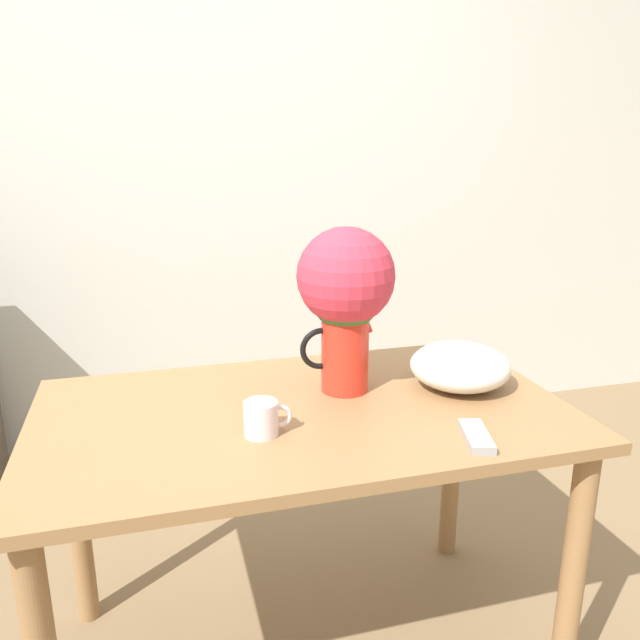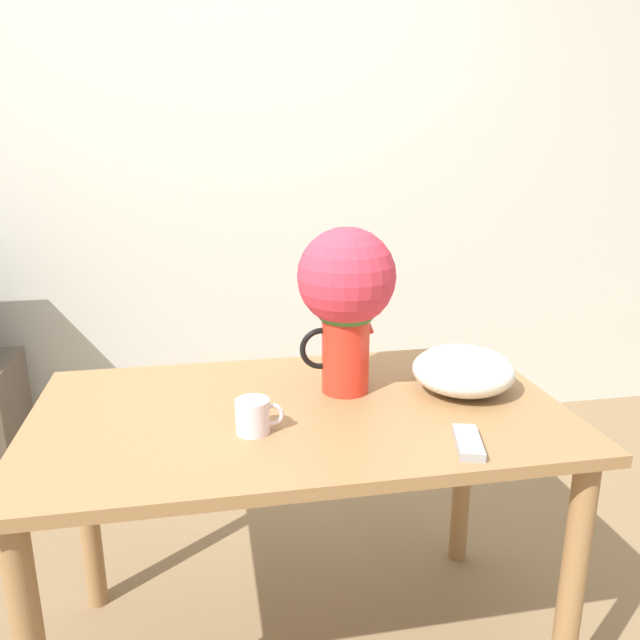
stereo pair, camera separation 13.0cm
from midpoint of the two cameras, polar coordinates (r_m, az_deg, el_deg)
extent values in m
cube|color=silver|center=(2.92, -12.85, 13.64)|extent=(8.00, 0.05, 2.60)
cube|color=olive|center=(1.59, -3.93, -8.58)|extent=(1.33, 0.76, 0.03)
cylinder|color=olive|center=(1.75, 19.99, -21.48)|extent=(0.06, 0.06, 0.73)
cylinder|color=olive|center=(2.05, -23.09, -15.88)|extent=(0.06, 0.06, 0.73)
cylinder|color=olive|center=(2.21, 10.33, -12.31)|extent=(0.06, 0.06, 0.73)
cylinder|color=red|center=(1.65, 0.05, -2.83)|extent=(0.13, 0.13, 0.22)
cone|color=red|center=(1.64, 1.84, -0.08)|extent=(0.04, 0.04, 0.06)
torus|color=black|center=(1.63, -2.19, -2.66)|extent=(0.11, 0.02, 0.11)
sphere|color=#3D7033|center=(1.61, 0.05, 2.45)|extent=(0.19, 0.19, 0.19)
sphere|color=#CC3347|center=(1.60, 0.05, 4.00)|extent=(0.26, 0.26, 0.26)
cylinder|color=silver|center=(1.45, -7.90, -8.93)|extent=(0.08, 0.08, 0.08)
torus|color=silver|center=(1.45, -6.26, -8.78)|extent=(0.06, 0.01, 0.06)
ellipsoid|color=silver|center=(1.72, 10.58, -4.20)|extent=(0.27, 0.27, 0.12)
cube|color=#999999|center=(1.45, 11.58, -10.44)|extent=(0.09, 0.16, 0.02)
camera|label=1|loc=(0.07, -92.32, -0.67)|focal=35.00mm
camera|label=2|loc=(0.07, 87.68, 0.67)|focal=35.00mm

